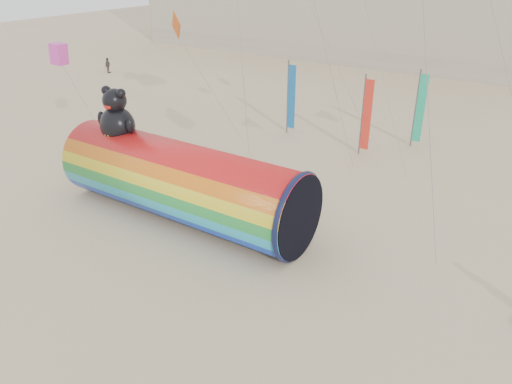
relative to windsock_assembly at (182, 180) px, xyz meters
The scene contains 3 objects.
ground 4.37m from the windsock_assembly, 19.58° to the right, with size 160.00×160.00×0.00m, color #CCB58C.
windsock_assembly is the anchor object (origin of this frame).
festival_banners 14.51m from the windsock_assembly, 78.63° to the left, with size 9.03×3.39×5.20m.
Camera 1 is at (11.41, -14.93, 12.03)m, focal length 35.00 mm.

